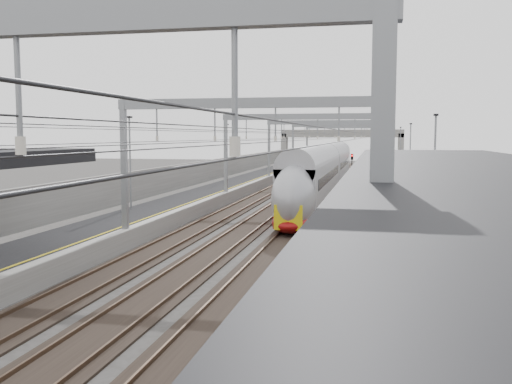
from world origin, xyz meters
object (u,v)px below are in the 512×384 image
at_px(overbridge, 341,138).
at_px(train, 324,177).
at_px(signal_green, 293,160).
at_px(bench, 429,278).

xyz_separation_m(overbridge, train, (1.50, -52.18, -3.32)).
bearing_deg(overbridge, signal_green, -101.37).
relative_size(train, bench, 28.51).
bearing_deg(train, bench, -79.71).
height_order(overbridge, train, overbridge).
height_order(overbridge, bench, overbridge).
xyz_separation_m(overbridge, bench, (7.87, -87.27, -3.82)).
xyz_separation_m(train, signal_green, (-6.70, 26.32, 0.43)).
height_order(overbridge, signal_green, overbridge).
bearing_deg(train, overbridge, 91.65).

